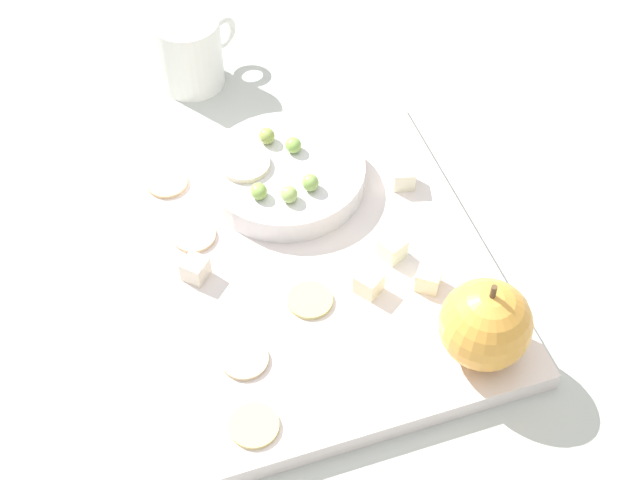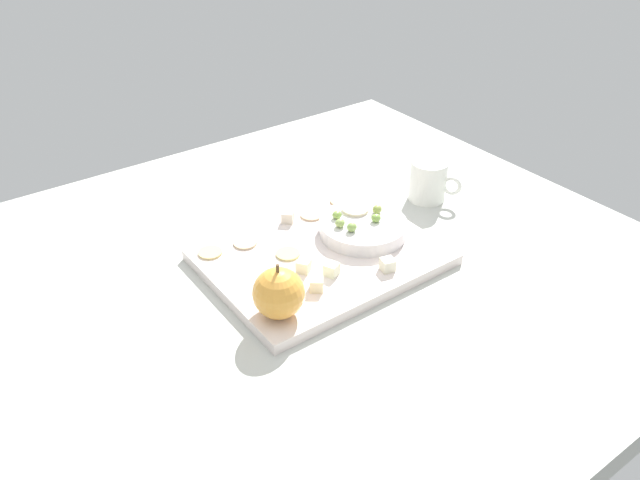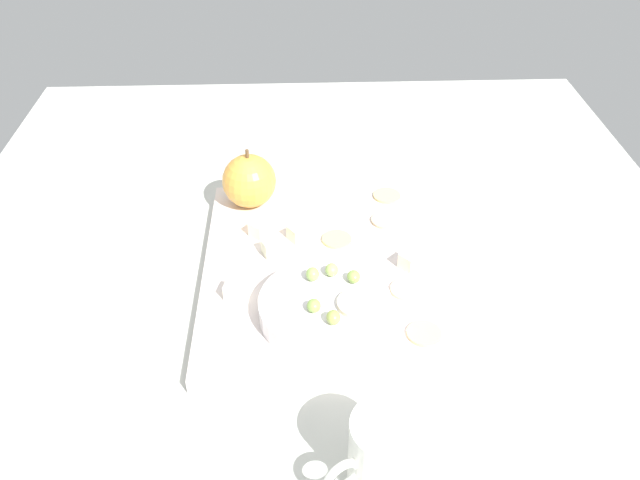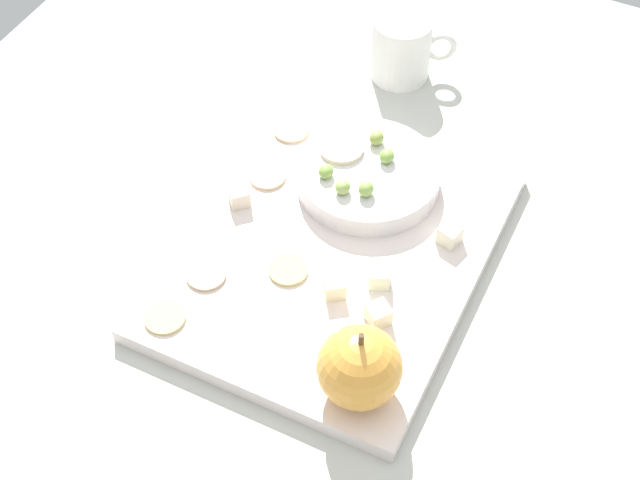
# 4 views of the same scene
# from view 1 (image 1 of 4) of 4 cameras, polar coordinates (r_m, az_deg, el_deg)

# --- Properties ---
(table) EXTENTS (1.18, 1.07, 0.05)m
(table) POSITION_cam_1_polar(r_m,az_deg,el_deg) (0.87, 0.27, -3.89)
(table) COLOR #B7BAB1
(table) RESTS_ON ground
(platter) EXTENTS (0.38, 0.30, 0.02)m
(platter) POSITION_cam_1_polar(r_m,az_deg,el_deg) (0.86, 0.09, -1.20)
(platter) COLOR silver
(platter) RESTS_ON table
(serving_dish) EXTENTS (0.16, 0.16, 0.03)m
(serving_dish) POSITION_cam_1_polar(r_m,az_deg,el_deg) (0.91, -2.09, 4.09)
(serving_dish) COLOR silver
(serving_dish) RESTS_ON platter
(apple_whole) EXTENTS (0.08, 0.08, 0.08)m
(apple_whole) POSITION_cam_1_polar(r_m,az_deg,el_deg) (0.77, 10.25, -5.19)
(apple_whole) COLOR gold
(apple_whole) RESTS_ON platter
(apple_stem) EXTENTS (0.01, 0.01, 0.01)m
(apple_stem) POSITION_cam_1_polar(r_m,az_deg,el_deg) (0.73, 10.72, -3.16)
(apple_stem) COLOR brown
(apple_stem) RESTS_ON apple_whole
(cheese_cube_0) EXTENTS (0.03, 0.03, 0.02)m
(cheese_cube_0) POSITION_cam_1_polar(r_m,az_deg,el_deg) (0.84, -7.75, -1.80)
(cheese_cube_0) COLOR #F1E2C9
(cheese_cube_0) RESTS_ON platter
(cheese_cube_1) EXTENTS (0.03, 0.03, 0.02)m
(cheese_cube_1) POSITION_cam_1_polar(r_m,az_deg,el_deg) (0.82, 3.06, -2.69)
(cheese_cube_1) COLOR #F6F0C4
(cheese_cube_1) RESTS_ON platter
(cheese_cube_2) EXTENTS (0.03, 0.03, 0.02)m
(cheese_cube_2) POSITION_cam_1_polar(r_m,az_deg,el_deg) (0.85, 4.50, -0.48)
(cheese_cube_2) COLOR #EDEDC5
(cheese_cube_2) RESTS_ON platter
(cheese_cube_3) EXTENTS (0.03, 0.03, 0.02)m
(cheese_cube_3) POSITION_cam_1_polar(r_m,az_deg,el_deg) (0.83, 6.76, -2.39)
(cheese_cube_3) COLOR #F8EFC0
(cheese_cube_3) RESTS_ON platter
(cheese_cube_4) EXTENTS (0.03, 0.03, 0.02)m
(cheese_cube_4) POSITION_cam_1_polar(r_m,az_deg,el_deg) (0.91, 5.21, 3.91)
(cheese_cube_4) COLOR #F1ECCB
(cheese_cube_4) RESTS_ON platter
(cracker_0) EXTENTS (0.04, 0.04, 0.00)m
(cracker_0) POSITION_cam_1_polar(r_m,az_deg,el_deg) (0.92, -9.47, 3.51)
(cracker_0) COLOR #E1B885
(cracker_0) RESTS_ON platter
(cracker_1) EXTENTS (0.04, 0.04, 0.00)m
(cracker_1) POSITION_cam_1_polar(r_m,az_deg,el_deg) (0.79, -4.70, -7.41)
(cracker_1) COLOR #D1B48D
(cracker_1) RESTS_ON platter
(cracker_2) EXTENTS (0.04, 0.04, 0.00)m
(cracker_2) POSITION_cam_1_polar(r_m,az_deg,el_deg) (0.82, -0.63, -3.77)
(cracker_2) COLOR #D8C67B
(cracker_2) RESTS_ON platter
(cracker_3) EXTENTS (0.04, 0.04, 0.00)m
(cracker_3) POSITION_cam_1_polar(r_m,az_deg,el_deg) (0.75, -4.12, -11.45)
(cracker_3) COLOR #E0C57E
(cracker_3) RESTS_ON platter
(cracker_4) EXTENTS (0.04, 0.04, 0.00)m
(cracker_4) POSITION_cam_1_polar(r_m,az_deg,el_deg) (0.87, -7.81, 0.25)
(cracker_4) COLOR #D6B48E
(cracker_4) RESTS_ON platter
(grape_0) EXTENTS (0.02, 0.02, 0.01)m
(grape_0) POSITION_cam_1_polar(r_m,az_deg,el_deg) (0.86, -3.82, 3.04)
(grape_0) COLOR #8BB050
(grape_0) RESTS_ON serving_dish
(grape_1) EXTENTS (0.02, 0.02, 0.02)m
(grape_1) POSITION_cam_1_polar(r_m,az_deg,el_deg) (0.87, -0.60, 3.60)
(grape_1) COLOR #90B558
(grape_1) RESTS_ON serving_dish
(grape_2) EXTENTS (0.02, 0.02, 0.02)m
(grape_2) POSITION_cam_1_polar(r_m,az_deg,el_deg) (0.92, -3.32, 6.48)
(grape_2) COLOR #99AC4F
(grape_2) RESTS_ON serving_dish
(grape_3) EXTENTS (0.02, 0.02, 0.02)m
(grape_3) POSITION_cam_1_polar(r_m,az_deg,el_deg) (0.86, -1.93, 2.86)
(grape_3) COLOR #9FBD63
(grape_3) RESTS_ON serving_dish
(grape_4) EXTENTS (0.02, 0.02, 0.01)m
(grape_4) POSITION_cam_1_polar(r_m,az_deg,el_deg) (0.91, -1.67, 5.91)
(grape_4) COLOR #89B44F
(grape_4) RESTS_ON serving_dish
(apple_slice_0) EXTENTS (0.05, 0.05, 0.01)m
(apple_slice_0) POSITION_cam_1_polar(r_m,az_deg,el_deg) (0.90, -4.67, 4.73)
(apple_slice_0) COLOR beige
(apple_slice_0) RESTS_ON serving_dish
(cup) EXTENTS (0.07, 0.10, 0.08)m
(cup) POSITION_cam_1_polar(r_m,az_deg,el_deg) (1.04, -8.07, 11.50)
(cup) COLOR white
(cup) RESTS_ON table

